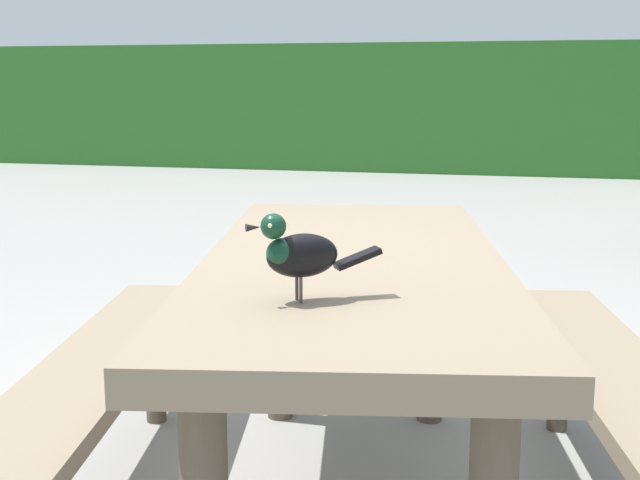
{
  "coord_description": "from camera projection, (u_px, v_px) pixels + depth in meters",
  "views": [
    {
      "loc": [
        0.54,
        -2.26,
        1.18
      ],
      "look_at": [
        0.11,
        -0.5,
        0.84
      ],
      "focal_mm": 47.33,
      "sensor_mm": 36.0,
      "label": 1
    }
  ],
  "objects": [
    {
      "name": "hedge_wall",
      "position": [
        489.0,
        107.0,
        11.47
      ],
      "size": [
        28.0,
        1.88,
        1.67
      ],
      "primitive_type": "cube",
      "color": "#2D6B28",
      "rests_on": "ground"
    },
    {
      "name": "picnic_table_foreground",
      "position": [
        353.0,
        323.0,
        2.22
      ],
      "size": [
        1.97,
        2.0,
        0.74
      ],
      "color": "#84725B",
      "rests_on": "ground"
    },
    {
      "name": "bird_grackle",
      "position": [
        297.0,
        252.0,
        1.7
      ],
      "size": [
        0.26,
        0.18,
        0.18
      ],
      "color": "black",
      "rests_on": "picnic_table_foreground"
    }
  ]
}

